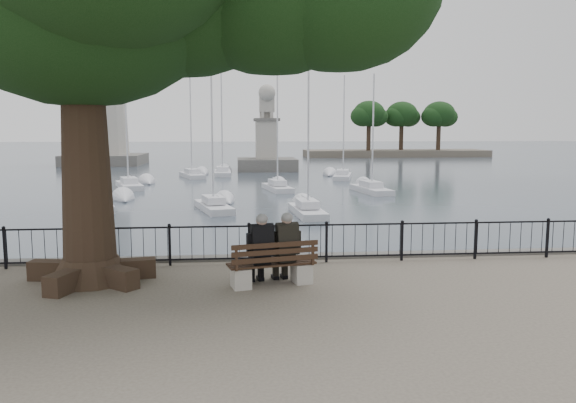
{
  "coord_description": "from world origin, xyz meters",
  "views": [
    {
      "loc": [
        -1.29,
        -11.61,
        3.41
      ],
      "look_at": [
        0.0,
        2.5,
        1.6
      ],
      "focal_mm": 35.0,
      "sensor_mm": 36.0,
      "label": 1
    }
  ],
  "objects": [
    {
      "name": "railing",
      "position": [
        0.0,
        2.5,
        0.56
      ],
      "size": [
        22.06,
        0.06,
        1.0
      ],
      "color": "black",
      "rests_on": "ground"
    },
    {
      "name": "sailboat_g",
      "position": [
        8.32,
        38.74,
        -0.71
      ],
      "size": [
        2.62,
        5.36,
        9.42
      ],
      "color": "silver",
      "rests_on": "ground"
    },
    {
      "name": "bench",
      "position": [
        -0.54,
        0.42,
        0.36
      ],
      "size": [
        2.02,
        1.0,
        1.02
      ],
      "color": "#A19A8E",
      "rests_on": "ground"
    },
    {
      "name": "lighthouse",
      "position": [
        -18.0,
        62.0,
        11.26
      ],
      "size": [
        9.5,
        9.5,
        29.22
      ],
      "color": "#514F4C",
      "rests_on": "ground"
    },
    {
      "name": "sailboat_c",
      "position": [
        2.36,
        17.18,
        -0.72
      ],
      "size": [
        1.61,
        4.77,
        8.58
      ],
      "color": "silver",
      "rests_on": "ground"
    },
    {
      "name": "sailboat_e",
      "position": [
        -9.48,
        31.9,
        -0.64
      ],
      "size": [
        3.02,
        5.48,
        12.08
      ],
      "color": "silver",
      "rests_on": "ground"
    },
    {
      "name": "sailboat_i",
      "position": [
        -5.44,
        41.17,
        -0.65
      ],
      "size": [
        2.89,
        5.34,
        11.82
      ],
      "color": "silver",
      "rests_on": "ground"
    },
    {
      "name": "sailboat_b",
      "position": [
        -2.59,
        19.28,
        -0.66
      ],
      "size": [
        2.46,
        4.92,
        11.0
      ],
      "color": "silver",
      "rests_on": "ground"
    },
    {
      "name": "person_right",
      "position": [
        -0.24,
        0.6,
        0.75
      ],
      "size": [
        0.58,
        0.87,
        1.62
      ],
      "color": "black",
      "rests_on": "ground"
    },
    {
      "name": "harbor",
      "position": [
        0.0,
        3.0,
        -0.5
      ],
      "size": [
        260.0,
        260.0,
        1.2
      ],
      "color": "#514F4C",
      "rests_on": "ground"
    },
    {
      "name": "person_left",
      "position": [
        -0.8,
        0.47,
        0.75
      ],
      "size": [
        0.58,
        0.87,
        1.62
      ],
      "color": "black",
      "rests_on": "ground"
    },
    {
      "name": "sailboat_d",
      "position": [
        8.18,
        27.23,
        -0.73
      ],
      "size": [
        2.14,
        5.32,
        8.43
      ],
      "color": "silver",
      "rests_on": "ground"
    },
    {
      "name": "sailboat_h",
      "position": [
        -2.68,
        43.8,
        -0.63
      ],
      "size": [
        1.73,
        5.7,
        13.11
      ],
      "color": "silver",
      "rests_on": "ground"
    },
    {
      "name": "far_shore",
      "position": [
        25.54,
        79.46,
        3.0
      ],
      "size": [
        30.0,
        8.6,
        9.18
      ],
      "color": "#544C42",
      "rests_on": "ground"
    },
    {
      "name": "sailboat_f",
      "position": [
        1.66,
        29.19,
        -0.7
      ],
      "size": [
        2.12,
        4.96,
        9.43
      ],
      "color": "silver",
      "rests_on": "ground"
    },
    {
      "name": "sailboat_a",
      "position": [
        -9.14,
        20.65,
        -0.7
      ],
      "size": [
        2.87,
        5.5,
        10.06
      ],
      "color": "silver",
      "rests_on": "ground"
    },
    {
      "name": "lion_monument",
      "position": [
        2.0,
        49.93,
        1.36
      ],
      "size": [
        6.38,
        6.38,
        9.32
      ],
      "color": "#514F4C",
      "rests_on": "ground"
    }
  ]
}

